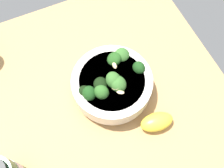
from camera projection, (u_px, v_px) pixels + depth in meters
ground_plane at (100, 94)px, 72.28cm from camera, size 65.48×65.48×3.80cm
bowl_of_broccoli at (112, 83)px, 66.77cm from camera, size 20.05×20.05×10.86cm
lemon_wedge at (157, 122)px, 65.19cm from camera, size 5.65×8.73×3.66cm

